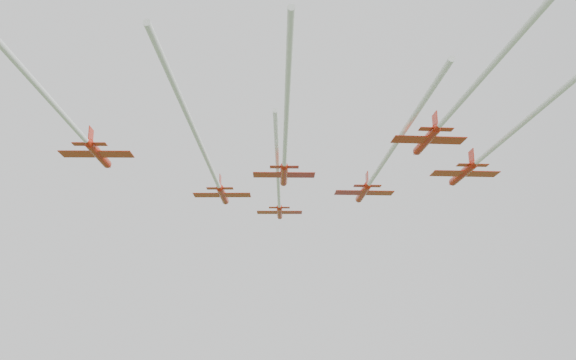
# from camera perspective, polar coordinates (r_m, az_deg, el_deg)

# --- Properties ---
(jet_lead) EXTENTS (8.04, 53.87, 2.38)m
(jet_lead) POSITION_cam_1_polar(r_m,az_deg,el_deg) (100.36, -0.83, -1.18)
(jet_lead) COLOR red
(jet_row2_left) EXTENTS (9.02, 59.97, 2.68)m
(jet_row2_left) POSITION_cam_1_polar(r_m,az_deg,el_deg) (87.05, -6.88, 1.09)
(jet_row2_left) COLOR red
(jet_row2_right) EXTENTS (10.35, 52.58, 2.72)m
(jet_row2_right) POSITION_cam_1_polar(r_m,az_deg,el_deg) (89.32, 7.95, 0.78)
(jet_row2_right) COLOR red
(jet_row3_left) EXTENTS (9.12, 43.96, 2.69)m
(jet_row3_left) POSITION_cam_1_polar(r_m,az_deg,el_deg) (76.45, -18.21, 4.19)
(jet_row3_left) COLOR red
(jet_row3_mid) EXTENTS (8.03, 46.30, 2.37)m
(jet_row3_mid) POSITION_cam_1_polar(r_m,az_deg,el_deg) (72.29, -0.26, 2.76)
(jet_row3_mid) COLOR red
(jet_row3_right) EXTENTS (11.00, 54.33, 2.61)m
(jet_row3_right) POSITION_cam_1_polar(r_m,az_deg,el_deg) (75.68, 18.39, 3.27)
(jet_row3_right) COLOR red
(jet_row4_right) EXTENTS (12.90, 64.59, 2.41)m
(jet_row4_right) POSITION_cam_1_polar(r_m,az_deg,el_deg) (57.15, 17.37, 9.32)
(jet_row4_right) COLOR red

